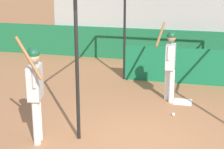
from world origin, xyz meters
TOP-DOWN VIEW (x-y plane):
  - ground_plane at (0.00, 0.00)m, footprint 60.00×60.00m
  - outfield_wall at (0.00, 6.55)m, footprint 24.00×0.12m
  - bleacher_section at (0.00, 8.61)m, footprint 8.70×4.00m
  - batting_cage at (0.75, 3.29)m, footprint 3.87×4.18m
  - home_plate at (0.69, 2.57)m, footprint 0.44×0.44m
  - player_batter at (0.33, 2.58)m, footprint 0.50×0.85m
  - player_waiting at (-1.85, -0.31)m, footprint 0.53×0.72m
  - baseball at (0.55, 1.63)m, footprint 0.07×0.07m

SIDE VIEW (x-z plane):
  - ground_plane at x=0.00m, z-range 0.00..0.00m
  - home_plate at x=0.69m, z-range 0.00..0.02m
  - baseball at x=0.55m, z-range 0.00..0.07m
  - outfield_wall at x=0.00m, z-range 0.00..1.12m
  - player_batter at x=0.33m, z-range 0.12..2.01m
  - player_waiting at x=-1.85m, z-range 0.08..2.19m
  - batting_cage at x=0.75m, z-range -0.19..2.72m
  - bleacher_section at x=0.00m, z-range -0.01..3.19m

